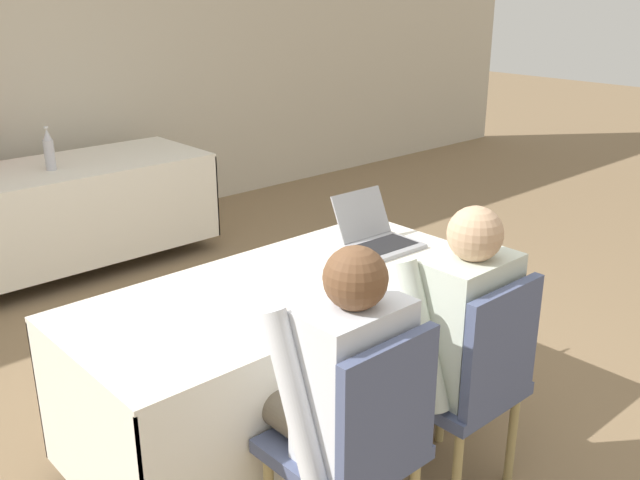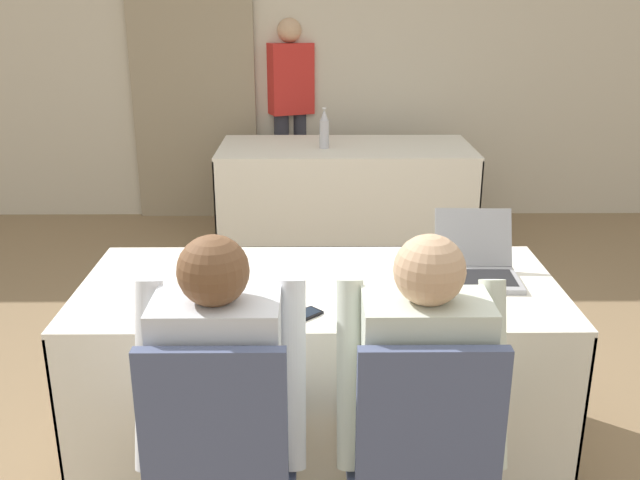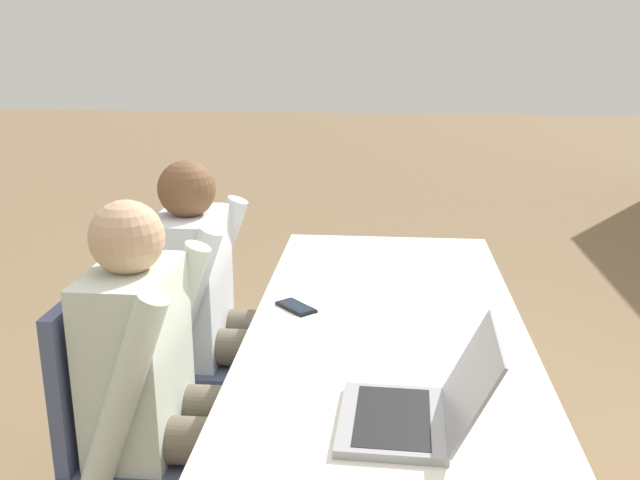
{
  "view_description": "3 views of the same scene",
  "coord_description": "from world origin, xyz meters",
  "px_view_note": "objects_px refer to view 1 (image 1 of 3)",
  "views": [
    {
      "loc": [
        -1.68,
        -2.08,
        1.9
      ],
      "look_at": [
        0.0,
        -0.21,
        0.98
      ],
      "focal_mm": 40.0,
      "sensor_mm": 36.0,
      "label": 1
    },
    {
      "loc": [
        -0.02,
        -2.5,
        1.78
      ],
      "look_at": [
        0.0,
        -0.21,
        0.98
      ],
      "focal_mm": 40.0,
      "sensor_mm": 36.0,
      "label": 2
    },
    {
      "loc": [
        2.04,
        -0.03,
        1.59
      ],
      "look_at": [
        0.0,
        -0.21,
        0.98
      ],
      "focal_mm": 40.0,
      "sensor_mm": 36.0,
      "label": 3
    }
  ],
  "objects_px": {
    "chair_near_right": "(470,377)",
    "person_checkered_shirt": "(337,386)",
    "water_bottle": "(49,150)",
    "laptop": "(378,237)",
    "chair_near_left": "(358,441)",
    "cell_phone": "(323,311)",
    "person_white_shirt": "(450,330)"
  },
  "relations": [
    {
      "from": "chair_near_right",
      "to": "person_checkered_shirt",
      "type": "height_order",
      "value": "person_checkered_shirt"
    },
    {
      "from": "chair_near_left",
      "to": "laptop",
      "type": "bearing_deg",
      "value": -139.19
    },
    {
      "from": "person_checkered_shirt",
      "to": "person_white_shirt",
      "type": "height_order",
      "value": "same"
    },
    {
      "from": "chair_near_left",
      "to": "water_bottle",
      "type": "bearing_deg",
      "value": -96.18
    },
    {
      "from": "water_bottle",
      "to": "chair_near_left",
      "type": "bearing_deg",
      "value": -96.18
    },
    {
      "from": "chair_near_left",
      "to": "chair_near_right",
      "type": "bearing_deg",
      "value": -180.0
    },
    {
      "from": "chair_near_right",
      "to": "person_white_shirt",
      "type": "distance_m",
      "value": 0.19
    },
    {
      "from": "chair_near_right",
      "to": "person_white_shirt",
      "type": "height_order",
      "value": "person_white_shirt"
    },
    {
      "from": "chair_near_left",
      "to": "person_checkered_shirt",
      "type": "distance_m",
      "value": 0.19
    },
    {
      "from": "person_white_shirt",
      "to": "chair_near_right",
      "type": "bearing_deg",
      "value": 90.0
    },
    {
      "from": "laptop",
      "to": "chair_near_left",
      "type": "xyz_separation_m",
      "value": [
        -0.91,
        -0.78,
        -0.28
      ]
    },
    {
      "from": "water_bottle",
      "to": "chair_near_left",
      "type": "distance_m",
      "value": 3.24
    },
    {
      "from": "person_white_shirt",
      "to": "chair_near_left",
      "type": "bearing_deg",
      "value": 9.92
    },
    {
      "from": "cell_phone",
      "to": "chair_near_left",
      "type": "relative_size",
      "value": 0.16
    },
    {
      "from": "laptop",
      "to": "chair_near_left",
      "type": "height_order",
      "value": "laptop"
    },
    {
      "from": "person_checkered_shirt",
      "to": "cell_phone",
      "type": "bearing_deg",
      "value": -125.66
    },
    {
      "from": "chair_near_left",
      "to": "person_checkered_shirt",
      "type": "xyz_separation_m",
      "value": [
        0.0,
        0.1,
        0.16
      ]
    },
    {
      "from": "laptop",
      "to": "person_checkered_shirt",
      "type": "xyz_separation_m",
      "value": [
        -0.91,
        -0.68,
        -0.12
      ]
    },
    {
      "from": "laptop",
      "to": "cell_phone",
      "type": "distance_m",
      "value": 0.76
    },
    {
      "from": "person_checkered_shirt",
      "to": "chair_near_right",
      "type": "bearing_deg",
      "value": 170.08
    },
    {
      "from": "chair_near_left",
      "to": "chair_near_right",
      "type": "relative_size",
      "value": 1.0
    },
    {
      "from": "water_bottle",
      "to": "laptop",
      "type": "bearing_deg",
      "value": -77.01
    },
    {
      "from": "cell_phone",
      "to": "chair_near_right",
      "type": "height_order",
      "value": "chair_near_right"
    },
    {
      "from": "laptop",
      "to": "chair_near_right",
      "type": "bearing_deg",
      "value": -109.89
    },
    {
      "from": "chair_near_left",
      "to": "person_checkered_shirt",
      "type": "relative_size",
      "value": 0.78
    },
    {
      "from": "laptop",
      "to": "person_white_shirt",
      "type": "xyz_separation_m",
      "value": [
        -0.32,
        -0.68,
        -0.12
      ]
    },
    {
      "from": "person_checkered_shirt",
      "to": "water_bottle",
      "type": "bearing_deg",
      "value": -96.38
    },
    {
      "from": "chair_near_right",
      "to": "person_checkered_shirt",
      "type": "xyz_separation_m",
      "value": [
        -0.59,
        0.1,
        0.16
      ]
    },
    {
      "from": "cell_phone",
      "to": "person_white_shirt",
      "type": "distance_m",
      "value": 0.49
    },
    {
      "from": "chair_near_left",
      "to": "cell_phone",
      "type": "bearing_deg",
      "value": -118.59
    },
    {
      "from": "cell_phone",
      "to": "water_bottle",
      "type": "relative_size",
      "value": 0.52
    },
    {
      "from": "laptop",
      "to": "chair_near_right",
      "type": "height_order",
      "value": "laptop"
    }
  ]
}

